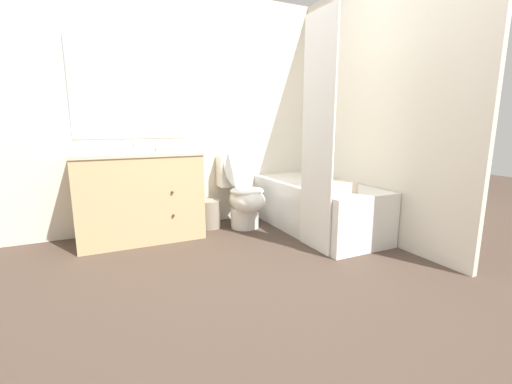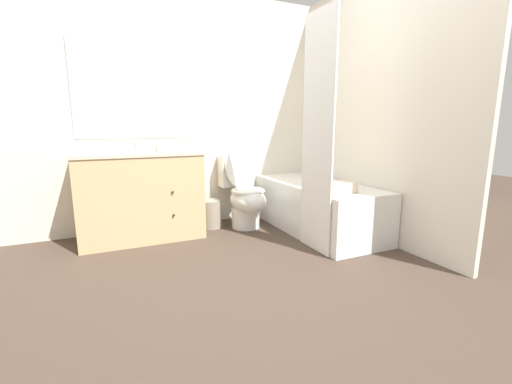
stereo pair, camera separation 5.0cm
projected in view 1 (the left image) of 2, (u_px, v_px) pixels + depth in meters
ground_plane at (283, 285)px, 2.42m from camera, size 14.00×14.00×0.00m
wall_back at (202, 112)px, 3.78m from camera, size 8.00×0.06×2.50m
wall_right at (355, 112)px, 3.55m from camera, size 0.05×2.79×2.50m
vanity_cabinet at (140, 195)px, 3.35m from camera, size 1.17×0.60×0.86m
sink_faucet at (134, 147)px, 3.42m from camera, size 0.14×0.12×0.12m
toilet at (243, 195)px, 3.75m from camera, size 0.38×0.69×0.90m
bathtub at (316, 206)px, 3.66m from camera, size 0.70×1.59×0.51m
shower_curtain at (317, 136)px, 2.93m from camera, size 0.01×0.45×2.03m
wastebasket at (210, 214)px, 3.75m from camera, size 0.23×0.23×0.31m
tissue_box at (163, 147)px, 3.38m from camera, size 0.14×0.12×0.10m
soap_dispenser at (186, 143)px, 3.42m from camera, size 0.07×0.07×0.17m
hand_towel_folded at (86, 151)px, 2.92m from camera, size 0.23×0.12×0.07m
bath_towel_folded at (338, 187)px, 3.11m from camera, size 0.27×0.21×0.09m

